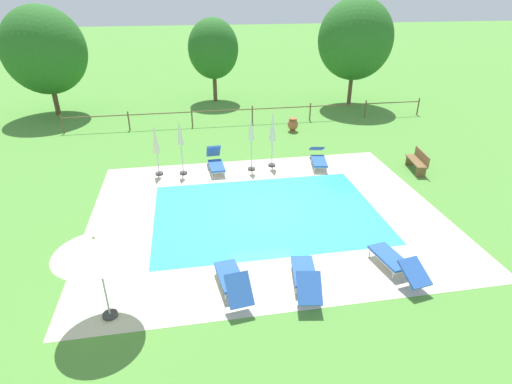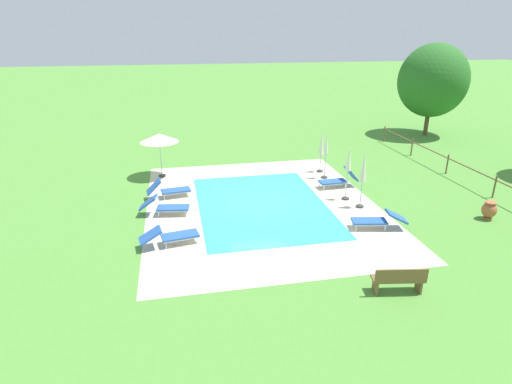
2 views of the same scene
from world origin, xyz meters
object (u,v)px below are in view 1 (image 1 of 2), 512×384
at_px(sun_lounger_south_near_corner, 305,276).
at_px(tree_centre, 355,39).
at_px(patio_umbrella_closed_row_west, 251,134).
at_px(tree_west_mid, 213,49).
at_px(sun_lounger_north_far, 318,158).
at_px(sun_lounger_north_near_steps, 216,162).
at_px(patio_umbrella_open_foreground, 95,246).
at_px(patio_umbrella_closed_row_mid_east, 156,142).
at_px(wooden_bench_lawn_side, 418,161).
at_px(terracotta_urn_near_fence, 293,124).
at_px(patio_umbrella_closed_row_centre, 180,138).
at_px(patio_umbrella_closed_row_mid_west, 272,130).
at_px(sun_lounger_north_mid, 396,261).
at_px(sun_lounger_north_end, 232,280).
at_px(tree_far_west, 44,51).

relative_size(sun_lounger_south_near_corner, tree_centre, 0.31).
xyz_separation_m(patio_umbrella_closed_row_west, tree_west_mid, (-0.54, 12.24, 1.82)).
bearing_deg(sun_lounger_north_far, sun_lounger_north_near_steps, 177.11).
height_order(patio_umbrella_open_foreground, patio_umbrella_closed_row_mid_east, patio_umbrella_open_foreground).
relative_size(sun_lounger_north_near_steps, patio_umbrella_closed_row_west, 0.78).
bearing_deg(sun_lounger_south_near_corner, wooden_bench_lawn_side, 43.61).
bearing_deg(terracotta_urn_near_fence, tree_centre, 42.82).
xyz_separation_m(sun_lounger_north_near_steps, tree_centre, (9.72, 9.29, 3.79)).
distance_m(patio_umbrella_closed_row_centre, terracotta_urn_near_fence, 7.75).
relative_size(wooden_bench_lawn_side, terracotta_urn_near_fence, 2.09).
bearing_deg(sun_lounger_north_far, tree_centre, 61.47).
bearing_deg(patio_umbrella_closed_row_mid_west, sun_lounger_north_far, -7.02).
xyz_separation_m(tree_west_mid, tree_centre, (8.73, -2.72, 0.72)).
bearing_deg(sun_lounger_south_near_corner, sun_lounger_north_near_steps, 101.58).
relative_size(sun_lounger_north_mid, patio_umbrella_closed_row_mid_west, 0.85).
height_order(patio_umbrella_open_foreground, patio_umbrella_closed_row_centre, patio_umbrella_closed_row_centre).
distance_m(patio_umbrella_closed_row_west, patio_umbrella_closed_row_centre, 2.93).
bearing_deg(patio_umbrella_closed_row_mid_west, sun_lounger_north_near_steps, -179.46).
relative_size(sun_lounger_north_end, patio_umbrella_closed_row_mid_east, 0.88).
bearing_deg(tree_west_mid, terracotta_urn_near_fence, -64.00).
bearing_deg(patio_umbrella_closed_row_west, tree_centre, 49.30).
distance_m(patio_umbrella_closed_row_mid_east, terracotta_urn_near_fence, 8.48).
bearing_deg(sun_lounger_north_end, tree_far_west, 115.56).
distance_m(patio_umbrella_closed_row_west, patio_umbrella_closed_row_mid_west, 0.99).
bearing_deg(tree_far_west, patio_umbrella_closed_row_centre, -54.06).
relative_size(wooden_bench_lawn_side, tree_west_mid, 0.29).
height_order(wooden_bench_lawn_side, tree_far_west, tree_far_west).
height_order(sun_lounger_south_near_corner, tree_far_west, tree_far_west).
height_order(patio_umbrella_open_foreground, tree_far_west, tree_far_west).
height_order(sun_lounger_north_end, wooden_bench_lawn_side, sun_lounger_north_end).
relative_size(sun_lounger_north_near_steps, wooden_bench_lawn_side, 1.23).
relative_size(sun_lounger_north_near_steps, terracotta_urn_near_fence, 2.56).
bearing_deg(patio_umbrella_closed_row_mid_east, sun_lounger_north_mid, -49.46).
xyz_separation_m(patio_umbrella_open_foreground, patio_umbrella_closed_row_mid_east, (0.85, 8.29, -0.58)).
xyz_separation_m(patio_umbrella_closed_row_mid_west, tree_west_mid, (-1.50, 11.99, 1.78)).
bearing_deg(tree_west_mid, sun_lounger_north_far, -73.79).
xyz_separation_m(sun_lounger_north_mid, patio_umbrella_closed_row_mid_east, (-6.74, 7.88, 1.10)).
xyz_separation_m(patio_umbrella_open_foreground, patio_umbrella_closed_row_centre, (1.86, 8.18, -0.43)).
relative_size(sun_lounger_north_far, wooden_bench_lawn_side, 1.38).
relative_size(tree_west_mid, tree_centre, 0.81).
height_order(sun_lounger_north_near_steps, sun_lounger_north_far, sun_lounger_north_near_steps).
bearing_deg(tree_centre, sun_lounger_north_near_steps, -136.29).
xyz_separation_m(patio_umbrella_closed_row_west, wooden_bench_lawn_side, (7.04, -1.34, -1.18)).
relative_size(sun_lounger_north_end, patio_umbrella_closed_row_west, 0.82).
height_order(patio_umbrella_closed_row_centre, tree_far_west, tree_far_west).
bearing_deg(tree_centre, patio_umbrella_closed_row_mid_west, -127.96).
bearing_deg(sun_lounger_south_near_corner, patio_umbrella_closed_row_mid_west, 84.25).
relative_size(patio_umbrella_closed_row_mid_west, tree_far_west, 0.40).
xyz_separation_m(patio_umbrella_closed_row_mid_west, patio_umbrella_closed_row_mid_east, (-4.90, -0.08, -0.23)).
xyz_separation_m(sun_lounger_north_far, patio_umbrella_closed_row_west, (-3.02, -0.00, 1.29)).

